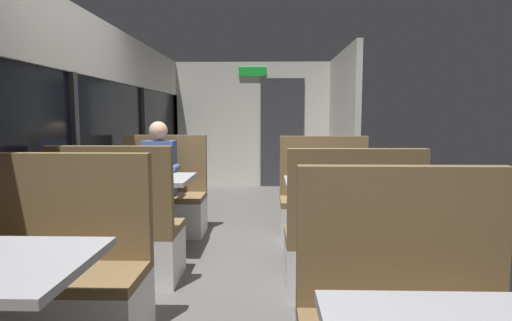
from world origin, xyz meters
TOP-DOWN VIEW (x-y plane):
  - ground_plane at (0.00, 0.00)m, footprint 3.30×9.20m
  - carriage_window_panel_left at (-1.45, 0.00)m, footprint 0.09×8.48m
  - carriage_end_bulkhead at (0.06, 4.19)m, footprint 2.90×0.11m
  - carriage_aisle_panel_right at (1.45, 3.00)m, footprint 0.08×2.40m
  - bench_near_window_facing_entry at (-0.89, -1.39)m, footprint 0.95×0.50m
  - dining_table_mid_window at (-0.89, 0.23)m, footprint 0.90×0.70m
  - bench_mid_window_facing_end at (-0.89, -0.47)m, footprint 0.95×0.50m
  - bench_mid_window_facing_entry at (-0.89, 0.93)m, footprint 0.95×0.50m
  - dining_table_rear_aisle at (0.89, 0.03)m, footprint 0.90×0.70m
  - bench_rear_aisle_facing_end at (0.89, -0.67)m, footprint 0.95×0.50m
  - bench_rear_aisle_facing_entry at (0.89, 0.73)m, footprint 0.95×0.50m
  - seated_passenger at (-0.89, 0.86)m, footprint 0.47×0.55m

SIDE VIEW (x-z plane):
  - ground_plane at x=0.00m, z-range -0.02..0.00m
  - bench_near_window_facing_entry at x=-0.89m, z-range -0.22..0.88m
  - bench_mid_window_facing_end at x=-0.89m, z-range -0.22..0.88m
  - bench_mid_window_facing_entry at x=-0.89m, z-range -0.22..0.88m
  - bench_rear_aisle_facing_end at x=0.89m, z-range -0.22..0.88m
  - bench_rear_aisle_facing_entry at x=0.89m, z-range -0.22..0.88m
  - seated_passenger at x=-0.89m, z-range -0.09..1.17m
  - dining_table_mid_window at x=-0.89m, z-range 0.27..1.01m
  - dining_table_rear_aisle at x=0.89m, z-range 0.27..1.01m
  - carriage_window_panel_left at x=-1.45m, z-range -0.04..2.26m
  - carriage_end_bulkhead at x=0.06m, z-range -0.01..2.29m
  - carriage_aisle_panel_right at x=1.45m, z-range 0.00..2.30m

